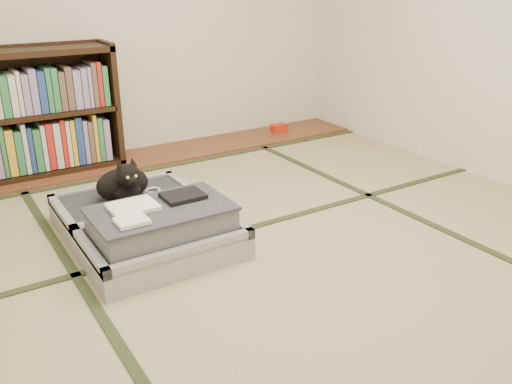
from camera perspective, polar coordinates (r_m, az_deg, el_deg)
floor at (r=2.95m, az=2.83°, el=-6.86°), size 4.50×4.50×0.00m
wood_strip at (r=4.59m, az=-11.63°, el=3.60°), size 4.00×0.50×0.02m
red_item at (r=5.22m, az=2.44°, el=6.76°), size 0.15×0.09×0.07m
tatami_borders at (r=3.32m, az=-2.06°, el=-3.33°), size 4.00×4.50×0.01m
bookcase at (r=4.32m, az=-24.19°, el=7.07°), size 1.50×0.34×0.96m
suitcase at (r=3.12m, az=-11.35°, el=-3.32°), size 0.82×1.09×0.32m
cat at (r=3.30m, az=-13.70°, el=0.84°), size 0.36×0.37×0.29m
cable_coil at (r=3.42m, az=-10.87°, el=0.06°), size 0.11×0.11×0.03m
hanger at (r=2.91m, az=-5.92°, el=-7.25°), size 0.37×0.20×0.01m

